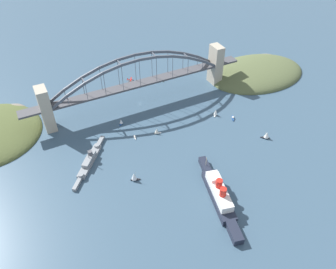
{
  "coord_description": "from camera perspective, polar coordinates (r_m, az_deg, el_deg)",
  "views": [
    {
      "loc": [
        127.63,
        332.93,
        250.52
      ],
      "look_at": [
        0.0,
        80.46,
        8.0
      ],
      "focal_mm": 36.06,
      "sensor_mm": 36.0,
      "label": 1
    }
  ],
  "objects": [
    {
      "name": "ground_plane",
      "position": [
        435.76,
        -4.8,
        5.35
      ],
      "size": [
        1400.0,
        1400.0,
        0.0
      ],
      "primitive_type": "plane",
      "color": "#385166"
    },
    {
      "name": "harbor_arch_bridge",
      "position": [
        419.64,
        -5.02,
        8.61
      ],
      "size": [
        284.84,
        19.56,
        65.89
      ],
      "color": "#ADA38E",
      "rests_on": "ground"
    },
    {
      "name": "headland_west_shore",
      "position": [
        514.1,
        14.73,
        10.05
      ],
      "size": [
        145.69,
        101.52,
        24.56
      ],
      "color": "#515B38",
      "rests_on": "ground"
    },
    {
      "name": "ocean_liner",
      "position": [
        318.85,
        8.59,
        -9.93
      ],
      "size": [
        31.36,
        99.72,
        22.69
      ],
      "color": "#1E2333",
      "rests_on": "ground"
    },
    {
      "name": "naval_cruiser",
      "position": [
        359.64,
        -13.11,
        -4.24
      ],
      "size": [
        52.67,
        64.64,
        17.23
      ],
      "color": "gray",
      "rests_on": "ground"
    },
    {
      "name": "seaplane_taxiing_near_bridge",
      "position": [
        480.33,
        -1.09,
        9.47
      ],
      "size": [
        8.76,
        8.78,
        5.11
      ],
      "color": "#B7B7B2",
      "rests_on": "ground"
    },
    {
      "name": "seaplane_second_in_formation",
      "position": [
        479.68,
        -6.38,
        9.14
      ],
      "size": [
        8.82,
        10.25,
        4.91
      ],
      "color": "#B7B7B2",
      "rests_on": "ground"
    },
    {
      "name": "small_boat_0",
      "position": [
        382.16,
        -5.64,
        -0.45
      ],
      "size": [
        2.37,
        7.7,
        2.02
      ],
      "color": "silver",
      "rests_on": "ground"
    },
    {
      "name": "small_boat_1",
      "position": [
        384.34,
        -1.95,
        0.59
      ],
      "size": [
        7.94,
        5.59,
        7.58
      ],
      "color": "silver",
      "rests_on": "ground"
    },
    {
      "name": "small_boat_2",
      "position": [
        414.69,
        8.07,
        3.73
      ],
      "size": [
        7.35,
        6.61,
        9.48
      ],
      "color": "silver",
      "rests_on": "ground"
    },
    {
      "name": "small_boat_3",
      "position": [
        414.82,
        10.92,
        2.75
      ],
      "size": [
        6.29,
        9.35,
        2.2
      ],
      "color": "#234C8C",
      "rests_on": "ground"
    },
    {
      "name": "small_boat_4",
      "position": [
        393.18,
        16.33,
        -0.09
      ],
      "size": [
        9.38,
        7.94,
        9.62
      ],
      "color": "black",
      "rests_on": "ground"
    },
    {
      "name": "small_boat_5",
      "position": [
        333.38,
        -5.75,
        -7.06
      ],
      "size": [
        9.37,
        6.89,
        11.01
      ],
      "color": "black",
      "rests_on": "ground"
    },
    {
      "name": "small_boat_6",
      "position": [
        401.31,
        -7.94,
        2.17
      ],
      "size": [
        6.16,
        6.14,
        7.64
      ],
      "color": "#234C8C",
      "rests_on": "ground"
    }
  ]
}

